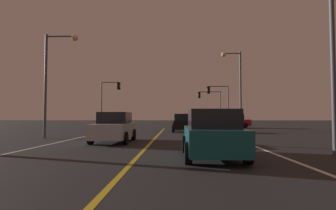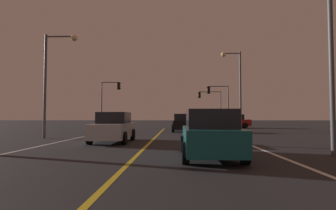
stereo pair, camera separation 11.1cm
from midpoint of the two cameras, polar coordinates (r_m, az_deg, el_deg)
name	(u,v)px [view 2 (the right image)]	position (r m, az deg, el deg)	size (l,w,h in m)	color
lane_edge_right	(256,147)	(13.37, 18.53, -8.57)	(0.16, 38.62, 0.01)	silver
lane_edge_left	(38,147)	(14.44, -25.87, -7.99)	(0.16, 38.62, 0.01)	silver
lane_center_divider	(145,147)	(12.90, -4.59, -8.92)	(0.16, 38.62, 0.01)	gold
car_crossing_side	(233,121)	(34.67, 13.80, -3.43)	(4.30, 2.02, 1.70)	black
car_ahead_far	(183,123)	(25.62, 3.26, -3.86)	(2.02, 4.30, 1.70)	black
car_lead_same_lane	(210,134)	(9.58, 9.26, -6.23)	(2.02, 4.30, 1.70)	black
car_oncoming	(113,128)	(15.53, -11.39, -4.75)	(2.02, 4.30, 1.70)	black
traffic_light_near_right	(218,97)	(33.02, 10.69, 1.72)	(2.67, 0.36, 5.17)	#4C4C51
traffic_light_near_left	(110,94)	(33.65, -12.13, 2.26)	(2.44, 0.36, 5.71)	#4C4C51
traffic_light_far_right	(209,100)	(38.41, 8.90, 1.02)	(3.31, 0.36, 5.01)	#4C4C51
street_lamp_right_near	(318,24)	(12.09, 29.62, 14.85)	(2.09, 0.44, 7.85)	#4C4C51
street_lamp_left_mid	(53,71)	(19.62, -23.14, 6.77)	(2.24, 0.44, 7.00)	#4C4C51
street_lamp_right_far	(236,81)	(25.37, 14.40, 5.06)	(1.83, 0.44, 7.43)	#4C4C51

